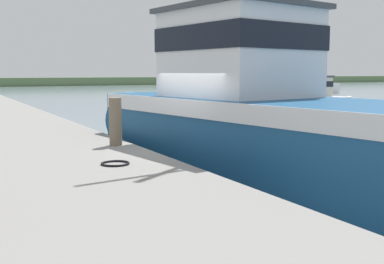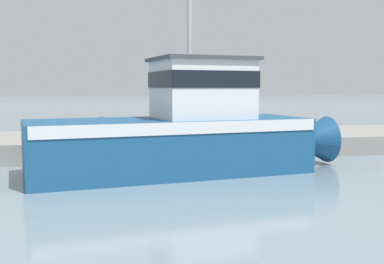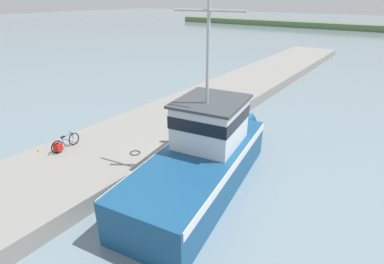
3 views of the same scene
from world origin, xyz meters
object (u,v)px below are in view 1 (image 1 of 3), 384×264
Objects in this scene: fishing_boat_main at (256,115)px; mooring_post at (115,122)px; boat_orange_near at (307,100)px; boat_red_outer at (315,85)px.

mooring_post is at bearing 147.52° from fishing_boat_main.
boat_orange_near is 20.71m from mooring_post.
boat_orange_near reaches higher than mooring_post.
boat_orange_near is at bearing 36.97° from mooring_post.
fishing_boat_main reaches higher than boat_orange_near.
boat_red_outer is at bearing 37.70° from fishing_boat_main.
boat_red_outer is (35.47, 37.51, -0.62)m from fishing_boat_main.
boat_red_outer is at bearing 43.26° from mooring_post.
mooring_post is (-16.54, -12.45, 0.58)m from boat_orange_near.
boat_orange_near is at bearing -135.87° from boat_red_outer.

